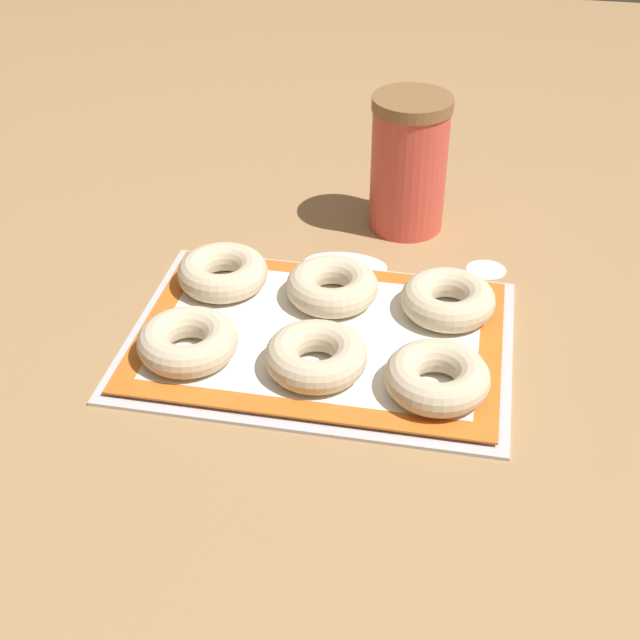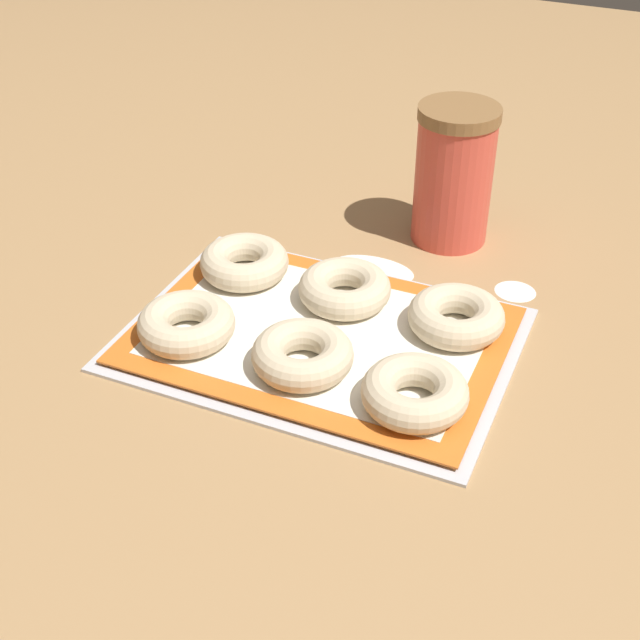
% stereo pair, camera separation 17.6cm
% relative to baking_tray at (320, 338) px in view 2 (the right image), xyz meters
% --- Properties ---
extents(ground_plane, '(2.80, 2.80, 0.00)m').
position_rel_baking_tray_xyz_m(ground_plane, '(0.01, 0.01, -0.00)').
color(ground_plane, '#A87F51').
extents(baking_tray, '(0.43, 0.31, 0.01)m').
position_rel_baking_tray_xyz_m(baking_tray, '(0.00, 0.00, 0.00)').
color(baking_tray, silver).
rests_on(baking_tray, ground_plane).
extents(baking_mat, '(0.40, 0.28, 0.00)m').
position_rel_baking_tray_xyz_m(baking_mat, '(0.00, -0.00, 0.01)').
color(baking_mat, orange).
rests_on(baking_mat, baking_tray).
extents(bagel_front_left, '(0.11, 0.11, 0.04)m').
position_rel_baking_tray_xyz_m(bagel_front_left, '(-0.13, -0.07, 0.02)').
color(bagel_front_left, beige).
rests_on(bagel_front_left, baking_mat).
extents(bagel_front_center, '(0.11, 0.11, 0.04)m').
position_rel_baking_tray_xyz_m(bagel_front_center, '(0.01, -0.06, 0.02)').
color(bagel_front_center, beige).
rests_on(bagel_front_center, baking_mat).
extents(bagel_front_right, '(0.11, 0.11, 0.04)m').
position_rel_baking_tray_xyz_m(bagel_front_right, '(0.14, -0.08, 0.02)').
color(bagel_front_right, beige).
rests_on(bagel_front_right, baking_mat).
extents(bagel_back_left, '(0.11, 0.11, 0.04)m').
position_rel_baking_tray_xyz_m(bagel_back_left, '(-0.13, 0.07, 0.02)').
color(bagel_back_left, beige).
rests_on(bagel_back_left, baking_mat).
extents(bagel_back_center, '(0.11, 0.11, 0.04)m').
position_rel_baking_tray_xyz_m(bagel_back_center, '(0.00, 0.07, 0.02)').
color(bagel_back_center, beige).
rests_on(bagel_back_center, baking_mat).
extents(bagel_back_right, '(0.11, 0.11, 0.04)m').
position_rel_baking_tray_xyz_m(bagel_back_right, '(0.14, 0.07, 0.02)').
color(bagel_back_right, beige).
rests_on(bagel_back_right, baking_mat).
extents(flour_canister, '(0.10, 0.10, 0.18)m').
position_rel_baking_tray_xyz_m(flour_canister, '(0.06, 0.28, 0.09)').
color(flour_canister, '#DB4C3D').
rests_on(flour_canister, ground_plane).
extents(flour_patch_near, '(0.11, 0.06, 0.00)m').
position_rel_baking_tray_xyz_m(flour_patch_near, '(0.00, 0.16, -0.00)').
color(flour_patch_near, white).
rests_on(flour_patch_near, ground_plane).
extents(flour_patch_far, '(0.05, 0.05, 0.00)m').
position_rel_baking_tray_xyz_m(flour_patch_far, '(0.18, 0.19, -0.00)').
color(flour_patch_far, white).
rests_on(flour_patch_far, ground_plane).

